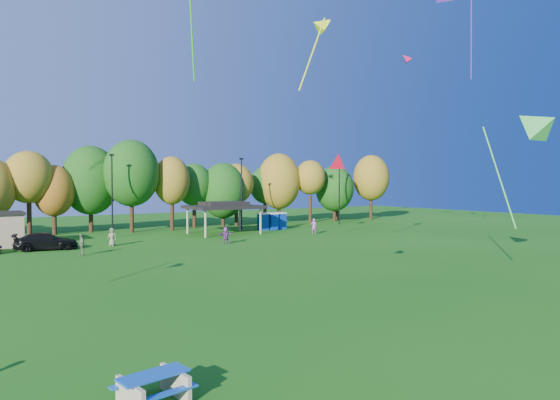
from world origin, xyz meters
TOP-DOWN VIEW (x-y plane):
  - ground at (0.00, 0.00)m, footprint 160.00×160.00m
  - tree_line at (-1.03, 45.51)m, footprint 93.57×10.55m
  - lamp_posts at (2.00, 40.00)m, footprint 64.50×0.25m
  - pavilion at (14.00, 37.00)m, footprint 8.20×6.20m
  - porta_potties at (21.47, 38.21)m, footprint 3.75×1.44m
  - picnic_table at (-7.91, -2.24)m, footprint 2.10×1.83m
  - car_d at (-5.62, 33.05)m, footprint 5.60×3.03m
  - far_person_0 at (9.73, 28.14)m, footprint 1.68×0.94m
  - far_person_2 at (22.56, 30.88)m, footprint 0.78×0.79m
  - far_person_3 at (0.03, 32.65)m, footprint 1.00×0.96m
  - far_person_5 at (-3.67, 27.78)m, footprint 0.47×1.08m
  - kite_5 at (8.31, 10.90)m, footprint 3.26×1.66m
  - kite_7 at (17.02, 1.78)m, footprint 2.20×4.79m
  - kite_9 at (30.28, 24.18)m, footprint 1.83×1.81m
  - kite_14 at (4.33, 4.74)m, footprint 1.50×1.61m

SIDE VIEW (x-z plane):
  - ground at x=0.00m, z-range 0.00..0.00m
  - picnic_table at x=-7.91m, z-range 0.07..0.88m
  - car_d at x=-5.62m, z-range 0.00..1.54m
  - far_person_3 at x=0.03m, z-range 0.00..1.73m
  - far_person_0 at x=9.73m, z-range 0.00..1.73m
  - far_person_5 at x=-3.67m, z-range 0.00..1.82m
  - far_person_2 at x=22.56m, z-range 0.00..1.83m
  - porta_potties at x=21.47m, z-range 0.01..2.19m
  - pavilion at x=14.00m, z-range 1.34..5.11m
  - lamp_posts at x=2.00m, z-range 0.36..9.45m
  - tree_line at x=-1.03m, z-range 0.34..11.49m
  - kite_14 at x=4.33m, z-range 6.54..7.84m
  - kite_7 at x=17.02m, z-range 5.57..13.47m
  - kite_5 at x=8.31m, z-range 13.66..19.09m
  - kite_9 at x=30.28m, z-range 19.22..20.68m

